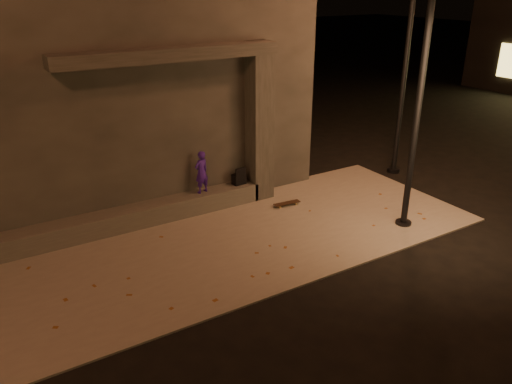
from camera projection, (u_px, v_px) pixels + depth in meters
ground at (287, 285)px, 9.25m from camera, size 120.00×120.00×0.00m
sidewalk at (235, 240)px, 10.82m from camera, size 11.00×4.40×0.04m
building at (115, 90)px, 12.87m from camera, size 9.00×5.10×5.22m
ledge at (140, 215)px, 11.38m from camera, size 6.00×0.55×0.45m
column at (259, 129)px, 12.30m from camera, size 0.55×0.55×3.60m
canopy at (170, 54)px, 10.53m from camera, size 5.00×0.70×0.28m
skateboarder at (201, 172)px, 11.85m from camera, size 0.43×0.34×1.04m
backpack at (239, 178)px, 12.48m from camera, size 0.33×0.23×0.45m
skateboard at (287, 203)px, 12.39m from camera, size 0.70×0.23×0.08m
street_lamp_0 at (428, 33)px, 9.85m from camera, size 0.36×0.36×7.50m
street_lamp_2 at (410, 26)px, 13.13m from camera, size 0.36×0.36×7.23m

